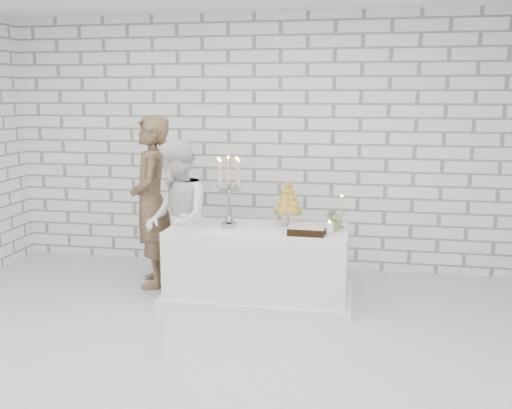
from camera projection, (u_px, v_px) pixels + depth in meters
name	position (u px, v px, depth m)	size (l,w,h in m)	color
ground	(198.00, 352.00, 4.69)	(6.00, 5.00, 0.01)	silver
wall_back	(254.00, 143.00, 6.81)	(6.00, 0.01, 3.00)	white
cake_table	(258.00, 264.00, 5.84)	(1.80, 0.80, 0.75)	white
groom	(152.00, 202.00, 6.18)	(0.68, 0.45, 1.86)	#44301F
bride	(177.00, 220.00, 5.81)	(0.80, 0.62, 1.64)	white
candelabra	(229.00, 192.00, 5.73)	(0.29, 0.29, 0.73)	#94949E
croquembouche	(288.00, 203.00, 5.81)	(0.30, 0.30, 0.47)	#B28A32
chocolate_cake	(307.00, 230.00, 5.50)	(0.35, 0.25, 0.08)	black
pillar_candle	(329.00, 229.00, 5.48)	(0.08, 0.08, 0.12)	white
extra_taper	(341.00, 212.00, 5.74)	(0.06, 0.06, 0.32)	beige
flowers	(335.00, 218.00, 5.64)	(0.22, 0.19, 0.24)	#4E8444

